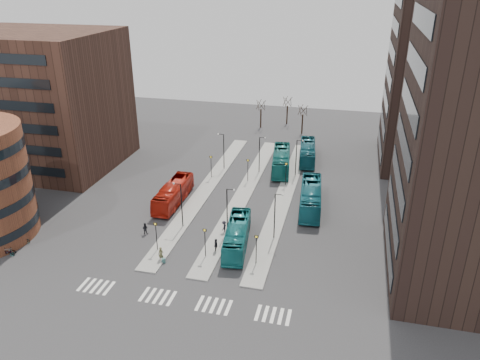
% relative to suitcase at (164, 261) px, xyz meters
% --- Properties ---
extents(ground, '(160.00, 160.00, 0.00)m').
position_rel_suitcase_xyz_m(ground, '(2.74, -9.84, -0.26)').
color(ground, '#2A2A2D').
rests_on(ground, ground).
extents(island_left, '(2.50, 45.00, 0.15)m').
position_rel_suitcase_xyz_m(island_left, '(-1.26, 20.16, -0.19)').
color(island_left, gray).
rests_on(island_left, ground).
extents(island_mid, '(2.50, 45.00, 0.15)m').
position_rel_suitcase_xyz_m(island_mid, '(4.74, 20.16, -0.19)').
color(island_mid, gray).
rests_on(island_mid, ground).
extents(island_right, '(2.50, 45.00, 0.15)m').
position_rel_suitcase_xyz_m(island_right, '(10.74, 20.16, -0.19)').
color(island_right, gray).
rests_on(island_right, ground).
extents(suitcase, '(0.52, 0.47, 0.53)m').
position_rel_suitcase_xyz_m(suitcase, '(0.00, 0.00, 0.00)').
color(suitcase, navy).
rests_on(suitcase, ground).
extents(red_bus, '(2.58, 10.81, 3.01)m').
position_rel_suitcase_xyz_m(red_bus, '(-4.34, 14.47, 1.24)').
color(red_bus, '#AF1B0D').
rests_on(red_bus, ground).
extents(teal_bus_a, '(3.83, 10.74, 2.93)m').
position_rel_suitcase_xyz_m(teal_bus_a, '(7.29, 5.46, 1.20)').
color(teal_bus_a, '#166D70').
rests_on(teal_bus_a, ground).
extents(teal_bus_b, '(4.22, 11.85, 3.23)m').
position_rel_suitcase_xyz_m(teal_bus_b, '(8.63, 30.36, 1.35)').
color(teal_bus_b, '#146662').
rests_on(teal_bus_b, ground).
extents(teal_bus_c, '(3.70, 11.99, 3.29)m').
position_rel_suitcase_xyz_m(teal_bus_c, '(14.84, 17.63, 1.38)').
color(teal_bus_c, '#166371').
rests_on(teal_bus_c, ground).
extents(teal_bus_d, '(3.62, 11.09, 3.03)m').
position_rel_suitcase_xyz_m(teal_bus_d, '(12.44, 35.60, 1.25)').
color(teal_bus_d, '#135361').
rests_on(teal_bus_d, ground).
extents(traveller, '(0.64, 0.43, 1.72)m').
position_rel_suitcase_xyz_m(traveller, '(-0.40, 0.31, 0.60)').
color(traveller, brown).
rests_on(traveller, ground).
extents(commuter_a, '(0.80, 0.65, 1.53)m').
position_rel_suitcase_xyz_m(commuter_a, '(-4.70, 5.46, 0.50)').
color(commuter_a, black).
rests_on(commuter_a, ground).
extents(commuter_b, '(0.75, 1.14, 1.81)m').
position_rel_suitcase_xyz_m(commuter_b, '(5.22, 3.50, 0.64)').
color(commuter_b, black).
rests_on(commuter_b, ground).
extents(commuter_c, '(0.69, 1.10, 1.64)m').
position_rel_suitcase_xyz_m(commuter_c, '(4.92, 8.13, 0.56)').
color(commuter_c, black).
rests_on(commuter_c, ground).
extents(bicycle_near, '(1.78, 0.78, 0.90)m').
position_rel_suitcase_xyz_m(bicycle_near, '(-18.26, -3.02, 0.19)').
color(bicycle_near, gray).
rests_on(bicycle_near, ground).
extents(bicycle_mid, '(1.76, 1.12, 1.03)m').
position_rel_suitcase_xyz_m(bicycle_mid, '(-18.26, -2.94, 0.25)').
color(bicycle_mid, gray).
rests_on(bicycle_mid, ground).
extents(bicycle_far, '(1.71, 0.61, 0.90)m').
position_rel_suitcase_xyz_m(bicycle_far, '(-18.26, -0.06, 0.18)').
color(bicycle_far, gray).
rests_on(bicycle_far, ground).
extents(crosswalk_stripes, '(22.35, 2.40, 0.01)m').
position_rel_suitcase_xyz_m(crosswalk_stripes, '(4.49, -5.84, -0.26)').
color(crosswalk_stripes, silver).
rests_on(crosswalk_stripes, ground).
extents(office_block, '(25.00, 20.12, 22.00)m').
position_rel_suitcase_xyz_m(office_block, '(-31.26, 24.14, 10.74)').
color(office_block, '#452A20').
rests_on(office_block, ground).
extents(tower_far, '(20.12, 20.00, 30.00)m').
position_rel_suitcase_xyz_m(tower_far, '(34.72, 40.16, 14.73)').
color(tower_far, black).
rests_on(tower_far, ground).
extents(sign_poles, '(12.45, 22.12, 3.65)m').
position_rel_suitcase_xyz_m(sign_poles, '(4.34, 13.16, 2.14)').
color(sign_poles, black).
rests_on(sign_poles, ground).
extents(lamp_posts, '(14.04, 20.24, 6.12)m').
position_rel_suitcase_xyz_m(lamp_posts, '(5.38, 18.16, 3.31)').
color(lamp_posts, black).
rests_on(lamp_posts, ground).
extents(bare_trees, '(10.97, 8.14, 5.90)m').
position_rel_suitcase_xyz_m(bare_trees, '(5.41, 52.83, 2.46)').
color(bare_trees, black).
rests_on(bare_trees, ground).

